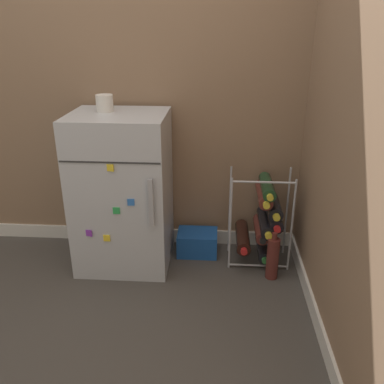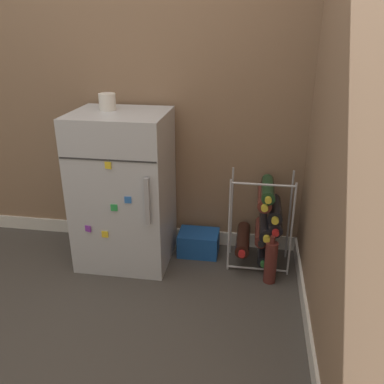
{
  "view_description": "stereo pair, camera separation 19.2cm",
  "coord_description": "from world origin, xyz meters",
  "px_view_note": "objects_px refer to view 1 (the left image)",
  "views": [
    {
      "loc": [
        0.32,
        -1.8,
        1.35
      ],
      "look_at": [
        0.17,
        0.33,
        0.45
      ],
      "focal_mm": 38.0,
      "sensor_mm": 36.0,
      "label": 1
    },
    {
      "loc": [
        0.51,
        -1.78,
        1.35
      ],
      "look_at": [
        0.17,
        0.33,
        0.45
      ],
      "focal_mm": 38.0,
      "sensor_mm": 36.0,
      "label": 2
    }
  ],
  "objects_px": {
    "soda_box": "(197,242)",
    "fridge_top_cup": "(105,103)",
    "wine_rack": "(263,217)",
    "mini_fridge": "(123,192)",
    "loose_bottle_floor": "(273,258)"
  },
  "relations": [
    {
      "from": "wine_rack",
      "to": "loose_bottle_floor",
      "type": "relative_size",
      "value": 1.99
    },
    {
      "from": "soda_box",
      "to": "fridge_top_cup",
      "type": "relative_size",
      "value": 2.69
    },
    {
      "from": "wine_rack",
      "to": "soda_box",
      "type": "distance_m",
      "value": 0.45
    },
    {
      "from": "soda_box",
      "to": "fridge_top_cup",
      "type": "xyz_separation_m",
      "value": [
        -0.5,
        -0.07,
        0.87
      ]
    },
    {
      "from": "mini_fridge",
      "to": "soda_box",
      "type": "bearing_deg",
      "value": 14.68
    },
    {
      "from": "soda_box",
      "to": "fridge_top_cup",
      "type": "height_order",
      "value": "fridge_top_cup"
    },
    {
      "from": "fridge_top_cup",
      "to": "mini_fridge",
      "type": "bearing_deg",
      "value": -30.72
    },
    {
      "from": "wine_rack",
      "to": "mini_fridge",
      "type": "bearing_deg",
      "value": -176.54
    },
    {
      "from": "wine_rack",
      "to": "loose_bottle_floor",
      "type": "bearing_deg",
      "value": -75.08
    },
    {
      "from": "wine_rack",
      "to": "fridge_top_cup",
      "type": "bearing_deg",
      "value": -179.74
    },
    {
      "from": "mini_fridge",
      "to": "loose_bottle_floor",
      "type": "xyz_separation_m",
      "value": [
        0.86,
        -0.13,
        -0.32
      ]
    },
    {
      "from": "soda_box",
      "to": "loose_bottle_floor",
      "type": "xyz_separation_m",
      "value": [
        0.44,
        -0.24,
        0.05
      ]
    },
    {
      "from": "mini_fridge",
      "to": "wine_rack",
      "type": "xyz_separation_m",
      "value": [
        0.81,
        0.05,
        -0.16
      ]
    },
    {
      "from": "loose_bottle_floor",
      "to": "wine_rack",
      "type": "bearing_deg",
      "value": 104.92
    },
    {
      "from": "mini_fridge",
      "to": "fridge_top_cup",
      "type": "distance_m",
      "value": 0.5
    }
  ]
}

